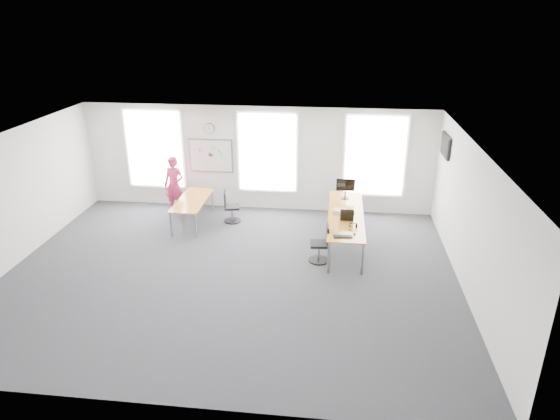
# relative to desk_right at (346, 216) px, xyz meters

# --- Properties ---
(floor) EXTENTS (10.00, 10.00, 0.00)m
(floor) POSITION_rel_desk_right_xyz_m (-2.54, -1.88, -0.74)
(floor) COLOR #25252A
(floor) RESTS_ON ground
(ceiling) EXTENTS (10.00, 10.00, 0.00)m
(ceiling) POSITION_rel_desk_right_xyz_m (-2.54, -1.88, 2.26)
(ceiling) COLOR white
(ceiling) RESTS_ON ground
(wall_back) EXTENTS (10.00, 0.00, 10.00)m
(wall_back) POSITION_rel_desk_right_xyz_m (-2.54, 2.12, 0.76)
(wall_back) COLOR silver
(wall_back) RESTS_ON ground
(wall_front) EXTENTS (10.00, 0.00, 10.00)m
(wall_front) POSITION_rel_desk_right_xyz_m (-2.54, -5.88, 0.76)
(wall_front) COLOR silver
(wall_front) RESTS_ON ground
(wall_left) EXTENTS (0.00, 10.00, 10.00)m
(wall_left) POSITION_rel_desk_right_xyz_m (-7.54, -1.88, 0.76)
(wall_left) COLOR silver
(wall_left) RESTS_ON ground
(wall_right) EXTENTS (0.00, 10.00, 10.00)m
(wall_right) POSITION_rel_desk_right_xyz_m (2.46, -1.88, 0.76)
(wall_right) COLOR silver
(wall_right) RESTS_ON ground
(window_left) EXTENTS (1.60, 0.06, 2.20)m
(window_left) POSITION_rel_desk_right_xyz_m (-5.54, 2.09, 0.96)
(window_left) COLOR white
(window_left) RESTS_ON wall_back
(window_mid) EXTENTS (1.60, 0.06, 2.20)m
(window_mid) POSITION_rel_desk_right_xyz_m (-2.24, 2.09, 0.96)
(window_mid) COLOR white
(window_mid) RESTS_ON wall_back
(window_right) EXTENTS (1.60, 0.06, 2.20)m
(window_right) POSITION_rel_desk_right_xyz_m (0.76, 2.09, 0.96)
(window_right) COLOR white
(window_right) RESTS_ON wall_back
(desk_right) EXTENTS (0.86, 3.24, 0.79)m
(desk_right) POSITION_rel_desk_right_xyz_m (0.00, 0.00, 0.00)
(desk_right) COLOR orange
(desk_right) RESTS_ON ground
(desk_left) EXTENTS (0.76, 1.91, 0.70)m
(desk_left) POSITION_rel_desk_right_xyz_m (-4.12, 0.76, -0.10)
(desk_left) COLOR orange
(desk_left) RESTS_ON ground
(chair_right) EXTENTS (0.48, 0.48, 0.90)m
(chair_right) POSITION_rel_desk_right_xyz_m (-0.55, -1.03, -0.34)
(chair_right) COLOR black
(chair_right) RESTS_ON ground
(chair_left) EXTENTS (0.47, 0.47, 0.89)m
(chair_left) POSITION_rel_desk_right_xyz_m (-3.14, 1.01, -0.35)
(chair_left) COLOR black
(chair_left) RESTS_ON ground
(person) EXTENTS (0.67, 0.51, 1.66)m
(person) POSITION_rel_desk_right_xyz_m (-4.83, 1.46, 0.10)
(person) COLOR #C02453
(person) RESTS_ON ground
(whiteboard) EXTENTS (1.20, 0.03, 0.90)m
(whiteboard) POSITION_rel_desk_right_xyz_m (-3.89, 2.09, 0.81)
(whiteboard) COLOR silver
(whiteboard) RESTS_ON wall_back
(wall_clock) EXTENTS (0.30, 0.04, 0.30)m
(wall_clock) POSITION_rel_desk_right_xyz_m (-3.89, 2.09, 1.61)
(wall_clock) COLOR gray
(wall_clock) RESTS_ON wall_back
(tv) EXTENTS (0.06, 0.90, 0.55)m
(tv) POSITION_rel_desk_right_xyz_m (2.41, 1.12, 1.56)
(tv) COLOR black
(tv) RESTS_ON wall_right
(keyboard) EXTENTS (0.44, 0.22, 0.02)m
(keyboard) POSITION_rel_desk_right_xyz_m (-0.08, -1.33, 0.06)
(keyboard) COLOR black
(keyboard) RESTS_ON desk_right
(mouse) EXTENTS (0.07, 0.10, 0.04)m
(mouse) POSITION_rel_desk_right_xyz_m (0.18, -1.17, 0.07)
(mouse) COLOR black
(mouse) RESTS_ON desk_right
(lens_cap) EXTENTS (0.07, 0.07, 0.01)m
(lens_cap) POSITION_rel_desk_right_xyz_m (0.08, -0.95, 0.06)
(lens_cap) COLOR black
(lens_cap) RESTS_ON desk_right
(headphones) EXTENTS (0.19, 0.10, 0.11)m
(headphones) POSITION_rel_desk_right_xyz_m (0.15, -0.77, 0.10)
(headphones) COLOR black
(headphones) RESTS_ON desk_right
(laptop_sleeve) EXTENTS (0.33, 0.18, 0.26)m
(laptop_sleeve) POSITION_rel_desk_right_xyz_m (0.02, -0.41, 0.18)
(laptop_sleeve) COLOR black
(laptop_sleeve) RESTS_ON desk_right
(paper_stack) EXTENTS (0.36, 0.29, 0.11)m
(paper_stack) POSITION_rel_desk_right_xyz_m (-0.15, 0.01, 0.11)
(paper_stack) COLOR beige
(paper_stack) RESTS_ON desk_right
(monitor) EXTENTS (0.50, 0.20, 0.55)m
(monitor) POSITION_rel_desk_right_xyz_m (-0.02, 1.08, 0.38)
(monitor) COLOR black
(monitor) RESTS_ON desk_right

